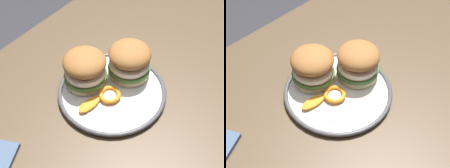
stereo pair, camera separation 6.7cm
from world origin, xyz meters
The scene contains 6 objects.
dining_table centered at (0.00, 0.00, 0.65)m, with size 1.46×0.84×0.74m.
dinner_plate centered at (0.04, 0.03, 0.75)m, with size 0.30×0.30×0.02m.
sandwich_half_left centered at (0.02, 0.11, 0.81)m, with size 0.17×0.17×0.10m.
sandwich_half_right centered at (0.12, 0.03, 0.81)m, with size 0.16×0.16×0.10m.
orange_peel_curled centered at (0.01, 0.02, 0.77)m, with size 0.07×0.07×0.01m.
orange_peel_strip_long centered at (-0.04, 0.04, 0.77)m, with size 0.08×0.04×0.01m.
Camera 1 is at (-0.42, -0.32, 1.43)m, focal length 51.51 mm.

